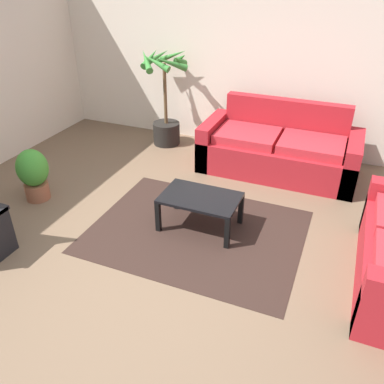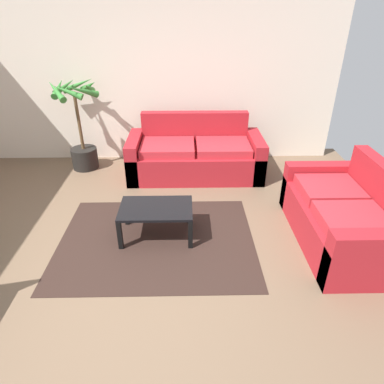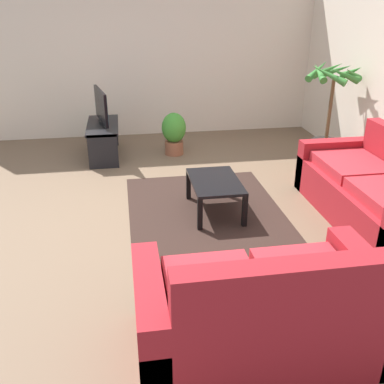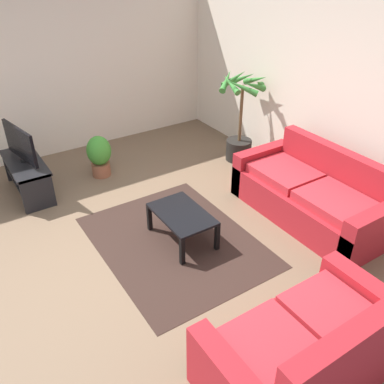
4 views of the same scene
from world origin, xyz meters
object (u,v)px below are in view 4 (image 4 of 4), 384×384
at_px(tv_stand, 27,172).
at_px(couch_loveseat, 307,351).
at_px(couch_main, 311,197).
at_px(tv, 20,144).
at_px(potted_plant_small, 99,155).
at_px(coffee_table, 182,217).
at_px(potted_palm, 240,124).

bearing_deg(tv_stand, couch_loveseat, 15.00).
xyz_separation_m(couch_loveseat, tv_stand, (-4.18, -1.12, 0.02)).
height_order(couch_main, tv_stand, couch_main).
bearing_deg(tv, tv_stand, -78.50).
bearing_deg(couch_loveseat, potted_plant_small, -178.95).
height_order(coffee_table, potted_palm, potted_palm).
xyz_separation_m(couch_loveseat, potted_plant_small, (-4.11, -0.08, 0.05)).
distance_m(couch_main, couch_loveseat, 2.38).
bearing_deg(potted_plant_small, tv_stand, -94.10).
height_order(couch_main, coffee_table, couch_main).
relative_size(couch_main, potted_plant_small, 3.19).
distance_m(tv_stand, coffee_table, 2.44).
relative_size(couch_main, coffee_table, 2.50).
xyz_separation_m(couch_loveseat, coffee_table, (-2.08, 0.13, 0.03)).
height_order(couch_loveseat, potted_palm, potted_palm).
bearing_deg(tv_stand, potted_plant_small, 85.90).
height_order(couch_loveseat, tv, tv).
relative_size(tv_stand, coffee_table, 1.35).
distance_m(tv, coffee_table, 2.48).
bearing_deg(potted_plant_small, tv, -94.14).
distance_m(coffee_table, potted_plant_small, 2.04).
xyz_separation_m(couch_loveseat, tv, (-4.18, -1.12, 0.46)).
distance_m(tv, potted_palm, 3.24).
bearing_deg(coffee_table, potted_palm, 124.61).
bearing_deg(couch_loveseat, tv_stand, -165.00).
height_order(tv, coffee_table, tv).
bearing_deg(tv_stand, couch_main, 48.07).
relative_size(couch_loveseat, coffee_table, 2.02).
bearing_deg(tv, couch_loveseat, 14.95).
bearing_deg(potted_palm, couch_main, -8.41).
bearing_deg(tv, couch_main, 48.03).
height_order(couch_main, couch_loveseat, same).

